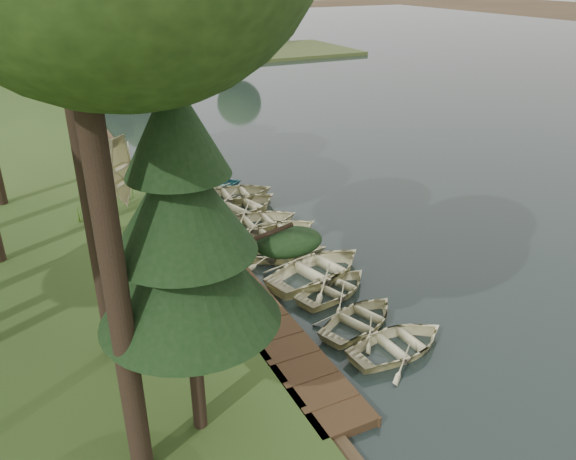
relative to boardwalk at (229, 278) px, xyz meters
name	(u,v)px	position (x,y,z in m)	size (l,w,h in m)	color
ground	(270,272)	(1.60, 0.00, -0.15)	(300.00, 300.00, 0.00)	#3D2F1D
water	(488,92)	(31.60, 20.00, -0.12)	(130.00, 200.00, 0.05)	black
boardwalk	(229,278)	(0.00, 0.00, 0.00)	(1.60, 16.00, 0.30)	#372515
peninsula	(150,60)	(9.60, 50.00, 0.08)	(50.00, 14.00, 0.45)	#38451F
far_trees	(113,2)	(6.27, 50.00, 6.28)	(45.60, 5.60, 8.80)	black
rowboat_0	(399,342)	(2.90, -5.86, 0.23)	(2.25, 3.15, 0.65)	beige
rowboat_1	(360,317)	(2.60, -4.33, 0.21)	(2.14, 3.00, 0.62)	beige
rowboat_2	(334,286)	(2.85, -2.37, 0.21)	(2.14, 3.00, 0.62)	beige
rowboat_3	(318,267)	(2.88, -1.21, 0.32)	(2.87, 4.02, 0.83)	beige
rowboat_4	(279,248)	(2.32, 0.81, 0.27)	(2.55, 3.56, 0.74)	beige
rowboat_5	(274,233)	(2.71, 2.02, 0.31)	(2.83, 3.96, 0.82)	beige
rowboat_6	(255,220)	(2.52, 3.47, 0.29)	(2.67, 3.74, 0.77)	beige
rowboat_7	(241,205)	(2.62, 5.22, 0.30)	(2.79, 3.90, 0.81)	beige
rowboat_8	(232,193)	(2.79, 6.79, 0.30)	(2.78, 3.89, 0.80)	beige
rowboat_9	(212,185)	(2.39, 8.42, 0.21)	(2.16, 3.03, 0.63)	teal
stored_rowboat	(125,200)	(-1.93, 7.63, 0.48)	(2.28, 3.19, 0.66)	beige
pine_tree	(184,231)	(-3.10, -6.30, 5.16)	(3.80, 3.80, 8.07)	black
reeds_0	(229,310)	(-1.00, -2.73, 0.58)	(0.60, 0.60, 0.86)	#3F661E
reeds_1	(165,250)	(-1.70, 1.79, 0.67)	(0.60, 0.60, 1.04)	#3F661E
reeds_2	(84,212)	(-3.77, 6.86, 0.59)	(0.60, 0.60, 0.87)	#3F661E
reeds_3	(129,188)	(-1.53, 8.45, 0.70)	(0.60, 0.60, 1.10)	#3F661E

